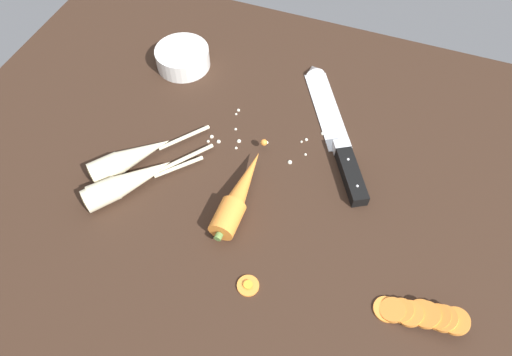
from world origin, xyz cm
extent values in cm
cube|color=#332116|center=(0.00, 0.00, -2.00)|extent=(120.00, 90.00, 4.00)
cube|color=silver|center=(6.91, 18.68, 0.25)|extent=(13.75, 19.55, 0.50)
cone|color=silver|center=(1.35, 28.40, 0.25)|extent=(4.93, 4.57, 3.96)
cube|color=silver|center=(11.87, 10.00, 1.10)|extent=(3.54, 3.20, 2.20)
cube|color=black|center=(15.10, 4.35, 1.10)|extent=(7.89, 10.94, 2.20)
sphere|color=silver|center=(13.71, 6.78, 2.20)|extent=(0.50, 0.50, 0.50)
sphere|color=silver|center=(16.49, 1.92, 2.20)|extent=(0.50, 0.50, 0.50)
cylinder|color=orange|center=(-1.41, -11.21, 2.10)|extent=(4.27, 5.87, 4.20)
cone|color=orange|center=(-1.33, -4.22, 2.10)|extent=(4.15, 14.02, 3.99)
sphere|color=orange|center=(-1.22, 5.29, 2.10)|extent=(1.20, 1.20, 1.20)
cylinder|color=#5B7F3D|center=(-1.45, -14.72, 2.10)|extent=(1.21, 1.01, 1.20)
cylinder|color=beige|center=(-22.62, -14.37, 2.00)|extent=(6.54, 6.83, 4.00)
cone|color=beige|center=(-17.94, -8.26, 2.00)|extent=(9.00, 10.12, 3.80)
cylinder|color=beige|center=(-13.14, -2.01, 1.10)|extent=(7.03, 8.87, 0.70)
cylinder|color=brown|center=(-24.30, -16.56, 2.00)|extent=(2.40, 1.94, 2.80)
cylinder|color=beige|center=(-24.67, -9.47, 2.00)|extent=(6.40, 6.60, 4.00)
cone|color=beige|center=(-20.12, -3.77, 2.00)|extent=(8.79, 9.66, 3.80)
cylinder|color=beige|center=(-15.46, 2.07, 1.10)|extent=(6.84, 8.33, 0.70)
cylinder|color=brown|center=(-26.31, -11.52, 2.00)|extent=(2.38, 1.98, 2.80)
cylinder|color=beige|center=(-22.43, -13.87, 2.00)|extent=(6.11, 6.15, 4.00)
cone|color=beige|center=(-18.02, -9.10, 2.00)|extent=(8.43, 8.68, 3.80)
cylinder|color=beige|center=(-13.51, -4.22, 1.10)|extent=(6.61, 7.08, 0.70)
cylinder|color=brown|center=(-24.01, -15.59, 2.00)|extent=(2.26, 2.12, 2.80)
cylinder|color=orange|center=(25.49, -16.16, 0.35)|extent=(3.88, 3.88, 0.70)
cylinder|color=orange|center=(26.27, -16.13, 0.60)|extent=(3.76, 3.71, 1.90)
cylinder|color=orange|center=(27.39, -15.89, 0.84)|extent=(3.67, 3.63, 2.05)
cylinder|color=orange|center=(28.55, -16.00, 1.09)|extent=(3.89, 3.85, 2.01)
cylinder|color=orange|center=(29.96, -15.35, 1.33)|extent=(3.77, 3.74, 2.10)
cylinder|color=orange|center=(30.66, -15.56, 1.57)|extent=(3.99, 3.99, 2.26)
cylinder|color=orange|center=(32.12, -15.42, 1.82)|extent=(3.71, 3.73, 2.33)
cylinder|color=orange|center=(32.86, -15.46, 2.06)|extent=(3.89, 3.90, 2.31)
cylinder|color=orange|center=(34.39, -15.36, 2.31)|extent=(4.00, 3.97, 2.07)
cylinder|color=orange|center=(5.40, -19.85, 0.35)|extent=(3.35, 3.35, 0.70)
cylinder|color=#FF9E2B|center=(5.40, -19.85, 0.62)|extent=(1.41, 1.41, 0.16)
cylinder|color=white|center=(-24.52, 20.57, 2.00)|extent=(11.00, 11.00, 4.00)
cylinder|color=#BCBCB8|center=(-24.52, 20.57, 2.48)|extent=(8.80, 8.80, 2.80)
sphere|color=silver|center=(-6.18, 5.54, 0.39)|extent=(0.79, 0.79, 0.79)
sphere|color=silver|center=(-1.28, 7.04, 0.32)|extent=(0.63, 0.63, 0.63)
sphere|color=silver|center=(4.65, 9.46, 0.23)|extent=(0.46, 0.46, 0.46)
sphere|color=silver|center=(-7.82, 8.02, 0.26)|extent=(0.53, 0.53, 0.53)
sphere|color=silver|center=(-9.63, 4.14, 0.39)|extent=(0.77, 0.77, 0.77)
sphere|color=silver|center=(5.32, 10.23, 0.30)|extent=(0.61, 0.61, 0.61)
sphere|color=silver|center=(-6.06, 3.88, 0.27)|extent=(0.54, 0.54, 0.54)
sphere|color=silver|center=(4.09, 4.24, 0.40)|extent=(0.80, 0.80, 0.80)
sphere|color=silver|center=(-9.11, 12.67, 0.31)|extent=(0.63, 0.63, 0.63)
sphere|color=silver|center=(-9.16, 11.57, 0.23)|extent=(0.46, 0.46, 0.46)
sphere|color=silver|center=(7.78, 12.70, 0.38)|extent=(0.77, 0.77, 0.77)
sphere|color=silver|center=(-11.30, 4.76, 0.37)|extent=(0.74, 0.74, 0.74)
sphere|color=silver|center=(-11.45, 3.52, 0.29)|extent=(0.58, 0.58, 0.58)
sphere|color=silver|center=(6.20, 6.89, 0.25)|extent=(0.49, 0.49, 0.49)
camera|label=1|loc=(15.49, -43.46, 65.81)|focal=32.30mm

